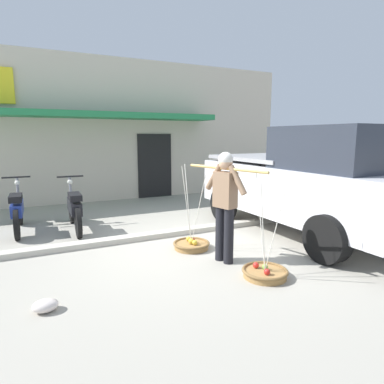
% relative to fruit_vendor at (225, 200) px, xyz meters
% --- Properties ---
extents(ground_plane, '(90.00, 90.00, 0.00)m').
position_rel_fruit_vendor_xyz_m(ground_plane, '(-0.44, 0.92, -0.98)').
color(ground_plane, '#9E998C').
extents(sidewalk_curb, '(20.00, 0.24, 0.10)m').
position_rel_fruit_vendor_xyz_m(sidewalk_curb, '(-0.44, 1.62, -0.93)').
color(sidewalk_curb, '#BAB4A5').
rests_on(sidewalk_curb, ground).
extents(fruit_vendor, '(0.45, 1.51, 1.70)m').
position_rel_fruit_vendor_xyz_m(fruit_vendor, '(0.00, 0.00, 0.00)').
color(fruit_vendor, black).
rests_on(fruit_vendor, ground).
extents(fruit_basket_left_side, '(0.63, 0.63, 1.45)m').
position_rel_fruit_vendor_xyz_m(fruit_basket_left_side, '(0.20, -0.75, -0.90)').
color(fruit_basket_left_side, '#9E7542').
rests_on(fruit_basket_left_side, ground).
extents(fruit_basket_right_side, '(0.63, 0.63, 1.45)m').
position_rel_fruit_vendor_xyz_m(fruit_basket_right_side, '(-0.20, 0.75, -0.90)').
color(fruit_basket_right_side, '#9E7542').
rests_on(fruit_basket_right_side, ground).
extents(motorcycle_nearest_shop, '(0.54, 1.82, 1.09)m').
position_rel_fruit_vendor_xyz_m(motorcycle_nearest_shop, '(-2.93, 3.18, -0.52)').
color(motorcycle_nearest_shop, black).
rests_on(motorcycle_nearest_shop, ground).
extents(motorcycle_second_in_row, '(0.54, 1.82, 1.09)m').
position_rel_fruit_vendor_xyz_m(motorcycle_second_in_row, '(-1.88, 2.82, -0.52)').
color(motorcycle_second_in_row, black).
rests_on(motorcycle_second_in_row, ground).
extents(parked_truck, '(2.25, 4.76, 2.10)m').
position_rel_fruit_vendor_xyz_m(parked_truck, '(2.29, 0.61, 0.05)').
color(parked_truck, silver).
rests_on(parked_truck, ground).
extents(storefront_building, '(13.00, 6.00, 4.20)m').
position_rel_fruit_vendor_xyz_m(storefront_building, '(-1.05, 8.25, 1.13)').
color(storefront_building, beige).
rests_on(storefront_building, ground).
extents(plastic_litter_bag, '(0.28, 0.22, 0.14)m').
position_rel_fruit_vendor_xyz_m(plastic_litter_bag, '(-2.56, -0.42, -0.91)').
color(plastic_litter_bag, silver).
rests_on(plastic_litter_bag, ground).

